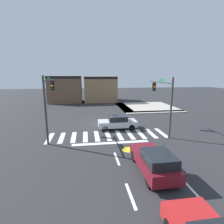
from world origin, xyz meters
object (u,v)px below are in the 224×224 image
Objects in this scene: traffic_signal_southwest at (49,96)px; traffic_signal_southeast at (162,95)px; car_silver at (117,122)px; car_maroon at (154,161)px.

traffic_signal_southeast is (11.09, 0.21, -0.11)m from traffic_signal_southwest.
traffic_signal_southwest is 11.09m from traffic_signal_southeast.
traffic_signal_southwest is at bearing 91.06° from traffic_signal_southeast.
traffic_signal_southwest is at bearing 15.63° from car_silver.
traffic_signal_southwest is 10.91m from car_maroon.
car_silver is at bearing 3.68° from car_maroon.
traffic_signal_southeast reaches higher than car_silver.
traffic_signal_southwest reaches higher than car_maroon.
traffic_signal_southwest is 7.74m from car_silver.
car_silver is at bearing 68.86° from traffic_signal_southeast.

